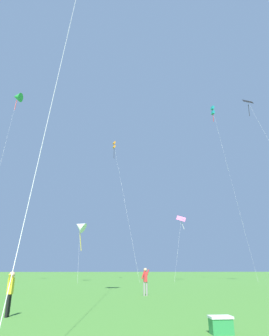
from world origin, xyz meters
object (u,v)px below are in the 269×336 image
kite_pink_low (181,221)px  person_foreground_watcher (145,279)px  picnic_cooler (221,325)px  kite_white_distant (80,226)px  kite_orange_box (114,147)px  kite_teal_box (213,111)px  kite_green_small (17,97)px  person_near_tree (10,289)px  kite_black_large (251,109)px

kite_pink_low → person_foreground_watcher: bearing=-109.5°
kite_pink_low → person_foreground_watcher: kite_pink_low is taller
person_foreground_watcher → picnic_cooler: 11.88m
kite_white_distant → kite_orange_box: 15.58m
kite_teal_box → kite_white_distant: bearing=-177.5°
kite_green_small → kite_white_distant: bearing=22.0°
kite_white_distant → person_near_tree: 33.45m
kite_green_small → kite_black_large: size_ratio=1.07×
kite_pink_low → kite_teal_box: bearing=-7.7°
kite_green_small → kite_teal_box: (32.91, 5.16, 2.26)m
kite_teal_box → kite_orange_box: size_ratio=1.29×
kite_green_small → picnic_cooler: size_ratio=45.67×
kite_teal_box → kite_orange_box: bearing=172.8°
kite_green_small → picnic_cooler: 45.00m
kite_teal_box → person_foreground_watcher: (-16.04, -25.41, -27.80)m
kite_white_distant → kite_orange_box: size_ratio=0.38×
kite_black_large → kite_orange_box: 22.94m
kite_white_distant → picnic_cooler: bearing=-79.0°
kite_pink_low → person_foreground_watcher: 29.03m
kite_white_distant → kite_pink_low: bearing=6.8°
kite_orange_box → person_near_tree: size_ratio=15.08×
kite_pink_low → kite_teal_box: (6.72, -0.91, 19.86)m
kite_green_small → kite_white_distant: kite_green_small is taller
kite_teal_box → kite_white_distant: size_ratio=3.44×
kite_green_small → picnic_cooler: kite_green_small is taller
kite_teal_box → kite_orange_box: (-17.71, 2.23, -6.71)m
kite_green_small → person_foreground_watcher: kite_green_small is taller
kite_pink_low → person_near_tree: size_ratio=6.50×
kite_white_distant → kite_black_large: bearing=-20.7°
kite_pink_low → kite_black_large: kite_black_large is taller
kite_teal_box → person_foreground_watcher: size_ratio=17.65×
kite_black_large → picnic_cooler: bearing=-122.3°
kite_orange_box → kite_teal_box: bearing=-7.2°
kite_pink_low → kite_orange_box: kite_orange_box is taller
kite_orange_box → picnic_cooler: 45.20m
kite_white_distant → picnic_cooler: size_ratio=14.50×
kite_pink_low → kite_green_small: (-26.19, -6.07, 17.61)m
kite_pink_low → person_near_tree: 38.75m
kite_pink_low → kite_black_large: size_ratio=0.39×
kite_black_large → person_near_tree: 40.39m
kite_black_large → kite_white_distant: kite_black_large is taller
person_foreground_watcher → picnic_cooler: bearing=-87.7°
kite_green_small → person_foreground_watcher: 36.70m
kite_pink_low → person_foreground_watcher: size_ratio=5.89×
kite_black_large → kite_white_distant: (-24.17, 9.13, -15.91)m
kite_pink_low → picnic_cooler: 40.15m
kite_black_large → person_foreground_watcher: bearing=-139.0°
kite_orange_box → picnic_cooler: (2.14, -39.49, -21.88)m
kite_orange_box → person_foreground_watcher: 34.81m
picnic_cooler → kite_teal_box: bearing=67.3°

